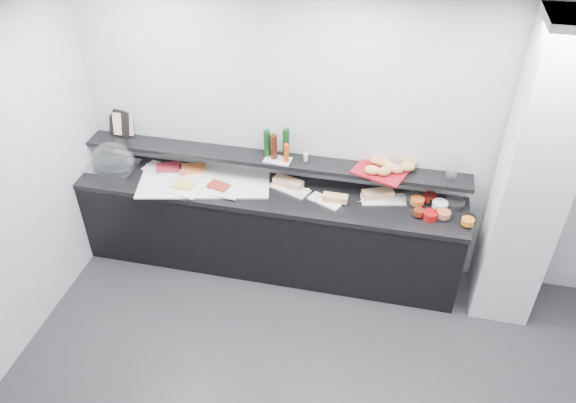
% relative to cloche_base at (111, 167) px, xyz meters
% --- Properties ---
extents(back_wall, '(5.00, 0.02, 2.70)m').
position_rel_cloche_base_xyz_m(back_wall, '(2.28, 0.27, 0.43)').
color(back_wall, silver).
rests_on(back_wall, ground).
extents(ceiling, '(5.00, 5.00, 0.00)m').
position_rel_cloche_base_xyz_m(ceiling, '(2.28, -1.73, 1.78)').
color(ceiling, white).
rests_on(ceiling, back_wall).
extents(column, '(0.50, 0.50, 2.70)m').
position_rel_cloche_base_xyz_m(column, '(3.78, -0.08, 0.43)').
color(column, silver).
rests_on(column, ground).
extents(buffet_cabinet, '(3.60, 0.60, 0.85)m').
position_rel_cloche_base_xyz_m(buffet_cabinet, '(1.58, -0.03, -0.50)').
color(buffet_cabinet, black).
rests_on(buffet_cabinet, ground).
extents(counter_top, '(3.62, 0.62, 0.05)m').
position_rel_cloche_base_xyz_m(counter_top, '(1.58, -0.03, -0.05)').
color(counter_top, black).
rests_on(counter_top, buffet_cabinet).
extents(wall_shelf, '(3.60, 0.25, 0.04)m').
position_rel_cloche_base_xyz_m(wall_shelf, '(1.58, 0.15, 0.21)').
color(wall_shelf, black).
rests_on(wall_shelf, back_wall).
extents(cloche_base, '(0.51, 0.34, 0.04)m').
position_rel_cloche_base_xyz_m(cloche_base, '(0.00, 0.00, 0.00)').
color(cloche_base, '#B5B8BC').
rests_on(cloche_base, counter_top).
extents(cloche_dome, '(0.43, 0.30, 0.34)m').
position_rel_cloche_base_xyz_m(cloche_dome, '(0.05, -0.00, 0.11)').
color(cloche_dome, white).
rests_on(cloche_dome, cloche_base).
extents(linen_runner, '(1.31, 0.83, 0.01)m').
position_rel_cloche_base_xyz_m(linen_runner, '(0.96, -0.00, -0.01)').
color(linen_runner, white).
rests_on(linen_runner, counter_top).
extents(platter_meat_a, '(0.31, 0.25, 0.01)m').
position_rel_cloche_base_xyz_m(platter_meat_a, '(0.47, 0.08, 0.00)').
color(platter_meat_a, silver).
rests_on(platter_meat_a, linen_runner).
extents(food_meat_a, '(0.28, 0.23, 0.02)m').
position_rel_cloche_base_xyz_m(food_meat_a, '(0.57, 0.09, 0.02)').
color(food_meat_a, maroon).
rests_on(food_meat_a, platter_meat_a).
extents(platter_salmon, '(0.28, 0.19, 0.01)m').
position_rel_cloche_base_xyz_m(platter_salmon, '(0.90, 0.09, 0.00)').
color(platter_salmon, white).
rests_on(platter_salmon, linen_runner).
extents(food_salmon, '(0.28, 0.22, 0.02)m').
position_rel_cloche_base_xyz_m(food_salmon, '(0.80, 0.12, 0.02)').
color(food_salmon, orange).
rests_on(food_salmon, platter_salmon).
extents(platter_cheese, '(0.37, 0.28, 0.01)m').
position_rel_cloche_base_xyz_m(platter_cheese, '(0.82, -0.20, 0.00)').
color(platter_cheese, white).
rests_on(platter_cheese, linen_runner).
extents(food_cheese, '(0.20, 0.13, 0.02)m').
position_rel_cloche_base_xyz_m(food_cheese, '(0.81, -0.16, 0.02)').
color(food_cheese, '#D9CB54').
rests_on(food_cheese, platter_cheese).
extents(platter_meat_b, '(0.29, 0.20, 0.01)m').
position_rel_cloche_base_xyz_m(platter_meat_b, '(1.21, -0.16, 0.00)').
color(platter_meat_b, white).
rests_on(platter_meat_b, linen_runner).
extents(food_meat_b, '(0.21, 0.17, 0.02)m').
position_rel_cloche_base_xyz_m(food_meat_b, '(1.13, -0.10, 0.02)').
color(food_meat_b, maroon).
rests_on(food_meat_b, platter_meat_b).
extents(sandwich_plate_left, '(0.41, 0.29, 0.01)m').
position_rel_cloche_base_xyz_m(sandwich_plate_left, '(1.77, 0.04, -0.01)').
color(sandwich_plate_left, silver).
rests_on(sandwich_plate_left, counter_top).
extents(sandwich_food_left, '(0.30, 0.19, 0.06)m').
position_rel_cloche_base_xyz_m(sandwich_food_left, '(1.75, 0.09, 0.02)').
color(sandwich_food_left, tan).
rests_on(sandwich_food_left, sandwich_plate_left).
extents(tongs_left, '(0.15, 0.07, 0.01)m').
position_rel_cloche_base_xyz_m(tongs_left, '(1.88, 0.04, -0.00)').
color(tongs_left, silver).
rests_on(tongs_left, sandwich_plate_left).
extents(sandwich_plate_mid, '(0.33, 0.25, 0.01)m').
position_rel_cloche_base_xyz_m(sandwich_plate_mid, '(2.12, -0.08, -0.01)').
color(sandwich_plate_mid, white).
rests_on(sandwich_plate_mid, counter_top).
extents(sandwich_food_mid, '(0.22, 0.09, 0.06)m').
position_rel_cloche_base_xyz_m(sandwich_food_mid, '(2.21, -0.06, 0.02)').
color(sandwich_food_mid, tan).
rests_on(sandwich_food_mid, sandwich_plate_mid).
extents(tongs_mid, '(0.16, 0.03, 0.01)m').
position_rel_cloche_base_xyz_m(tongs_mid, '(2.09, -0.10, -0.00)').
color(tongs_mid, '#B7B9BF').
rests_on(tongs_mid, sandwich_plate_mid).
extents(sandwich_plate_right, '(0.42, 0.25, 0.01)m').
position_rel_cloche_base_xyz_m(sandwich_plate_right, '(2.63, 0.06, -0.01)').
color(sandwich_plate_right, white).
rests_on(sandwich_plate_right, counter_top).
extents(sandwich_food_right, '(0.30, 0.21, 0.06)m').
position_rel_cloche_base_xyz_m(sandwich_food_right, '(2.57, 0.09, 0.02)').
color(sandwich_food_right, tan).
rests_on(sandwich_food_right, sandwich_plate_right).
extents(tongs_right, '(0.15, 0.07, 0.01)m').
position_rel_cloche_base_xyz_m(tongs_right, '(2.47, -0.01, -0.00)').
color(tongs_right, '#B6B7BD').
rests_on(tongs_right, sandwich_plate_right).
extents(bowl_glass_fruit, '(0.23, 0.23, 0.07)m').
position_rel_cloche_base_xyz_m(bowl_glass_fruit, '(2.89, 0.08, 0.02)').
color(bowl_glass_fruit, silver).
rests_on(bowl_glass_fruit, counter_top).
extents(fill_glass_fruit, '(0.14, 0.14, 0.05)m').
position_rel_cloche_base_xyz_m(fill_glass_fruit, '(2.93, 0.05, 0.03)').
color(fill_glass_fruit, '#E25B1E').
rests_on(fill_glass_fruit, bowl_glass_fruit).
extents(bowl_black_jam, '(0.14, 0.14, 0.07)m').
position_rel_cloche_base_xyz_m(bowl_black_jam, '(3.04, 0.13, 0.02)').
color(bowl_black_jam, black).
rests_on(bowl_black_jam, counter_top).
extents(fill_black_jam, '(0.15, 0.15, 0.05)m').
position_rel_cloche_base_xyz_m(fill_black_jam, '(3.03, 0.13, 0.03)').
color(fill_black_jam, '#600F0D').
rests_on(fill_black_jam, bowl_black_jam).
extents(bowl_glass_cream, '(0.22, 0.22, 0.07)m').
position_rel_cloche_base_xyz_m(bowl_glass_cream, '(3.25, 0.09, 0.02)').
color(bowl_glass_cream, white).
rests_on(bowl_glass_cream, counter_top).
extents(fill_glass_cream, '(0.17, 0.17, 0.05)m').
position_rel_cloche_base_xyz_m(fill_glass_cream, '(3.12, 0.04, 0.03)').
color(fill_glass_cream, white).
rests_on(fill_glass_cream, bowl_glass_cream).
extents(bowl_red_jam, '(0.13, 0.13, 0.07)m').
position_rel_cloche_base_xyz_m(bowl_red_jam, '(3.04, -0.12, 0.02)').
color(bowl_red_jam, maroon).
rests_on(bowl_red_jam, counter_top).
extents(fill_red_jam, '(0.12, 0.12, 0.05)m').
position_rel_cloche_base_xyz_m(fill_red_jam, '(2.94, -0.11, 0.03)').
color(fill_red_jam, '#5B1C0D').
rests_on(fill_red_jam, bowl_red_jam).
extents(bowl_glass_salmon, '(0.17, 0.17, 0.07)m').
position_rel_cloche_base_xyz_m(bowl_glass_salmon, '(3.15, -0.09, 0.02)').
color(bowl_glass_salmon, silver).
rests_on(bowl_glass_salmon, counter_top).
extents(fill_glass_salmon, '(0.12, 0.12, 0.05)m').
position_rel_cloche_base_xyz_m(fill_glass_salmon, '(3.15, -0.09, 0.03)').
color(fill_glass_salmon, '#CA6031').
rests_on(fill_glass_salmon, bowl_glass_salmon).
extents(bowl_black_fruit, '(0.12, 0.12, 0.07)m').
position_rel_cloche_base_xyz_m(bowl_black_fruit, '(3.37, -0.11, 0.02)').
color(bowl_black_fruit, black).
rests_on(bowl_black_fruit, counter_top).
extents(fill_black_fruit, '(0.11, 0.11, 0.05)m').
position_rel_cloche_base_xyz_m(fill_black_fruit, '(3.35, -0.15, 0.03)').
color(fill_black_fruit, orange).
rests_on(fill_black_fruit, bowl_black_fruit).
extents(framed_print, '(0.25, 0.14, 0.26)m').
position_rel_cloche_base_xyz_m(framed_print, '(0.04, 0.24, 0.36)').
color(framed_print, black).
rests_on(framed_print, wall_shelf).
extents(print_art, '(0.20, 0.07, 0.22)m').
position_rel_cloche_base_xyz_m(print_art, '(0.09, 0.22, 0.36)').
color(print_art, beige).
rests_on(print_art, framed_print).
extents(condiment_tray, '(0.25, 0.17, 0.01)m').
position_rel_cloche_base_xyz_m(condiment_tray, '(1.64, 0.12, 0.24)').
color(condiment_tray, silver).
rests_on(condiment_tray, wall_shelf).
extents(bottle_green_a, '(0.07, 0.07, 0.26)m').
position_rel_cloche_base_xyz_m(bottle_green_a, '(1.53, 0.16, 0.37)').
color(bottle_green_a, '#103A13').
rests_on(bottle_green_a, condiment_tray).
extents(bottle_brown, '(0.08, 0.08, 0.24)m').
position_rel_cloche_base_xyz_m(bottle_brown, '(1.61, 0.13, 0.36)').
color(bottle_brown, '#3A170A').
rests_on(bottle_brown, condiment_tray).
extents(bottle_green_b, '(0.07, 0.07, 0.28)m').
position_rel_cloche_base_xyz_m(bottle_green_b, '(1.71, 0.18, 0.38)').
color(bottle_green_b, '#0F3712').
rests_on(bottle_green_b, condiment_tray).
extents(bottle_hot, '(0.05, 0.05, 0.18)m').
position_rel_cloche_base_xyz_m(bottle_hot, '(1.73, 0.10, 0.33)').
color(bottle_hot, '#C2410D').
rests_on(bottle_hot, condiment_tray).
extents(shaker_salt, '(0.04, 0.04, 0.07)m').
position_rel_cloche_base_xyz_m(shaker_salt, '(1.89, 0.17, 0.28)').
color(shaker_salt, white).
rests_on(shaker_salt, condiment_tray).
extents(shaker_pepper, '(0.04, 0.04, 0.07)m').
position_rel_cloche_base_xyz_m(shaker_pepper, '(1.89, 0.15, 0.28)').
color(shaker_pepper, silver).
rests_on(shaker_pepper, condiment_tray).
extents(bread_tray, '(0.52, 0.44, 0.02)m').
position_rel_cloche_base_xyz_m(bread_tray, '(2.57, 0.12, 0.24)').
color(bread_tray, maroon).
rests_on(bread_tray, wall_shelf).
extents(bread_roll_nw, '(0.18, 0.15, 0.08)m').
position_rel_cloche_base_xyz_m(bread_roll_nw, '(2.54, 0.23, 0.29)').
color(bread_roll_nw, '#BE8148').
rests_on(bread_roll_nw, bread_tray).
extents(bread_roll_n, '(0.17, 0.13, 0.08)m').
position_rel_cloche_base_xyz_m(bread_roll_n, '(2.58, 0.21, 0.29)').
color(bread_roll_n, '#BE7B48').
rests_on(bread_roll_n, bread_tray).
extents(bread_roll_ne, '(0.16, 0.13, 0.08)m').
position_rel_cloche_base_xyz_m(bread_roll_ne, '(2.82, 0.24, 0.29)').
color(bread_roll_ne, '#BC8647').
rests_on(bread_roll_ne, bread_tray).
extents(bread_roll_sw, '(0.14, 0.10, 0.08)m').
position_rel_cloche_base_xyz_m(bread_roll_sw, '(2.50, 0.05, 0.29)').
color(bread_roll_sw, gold).
rests_on(bread_roll_sw, bread_tray).
extents(bread_roll_s, '(0.15, 0.12, 0.08)m').
position_rel_cloche_base_xyz_m(bread_roll_s, '(2.61, 0.06, 0.29)').
color(bread_roll_s, '#BE7D48').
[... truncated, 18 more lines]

